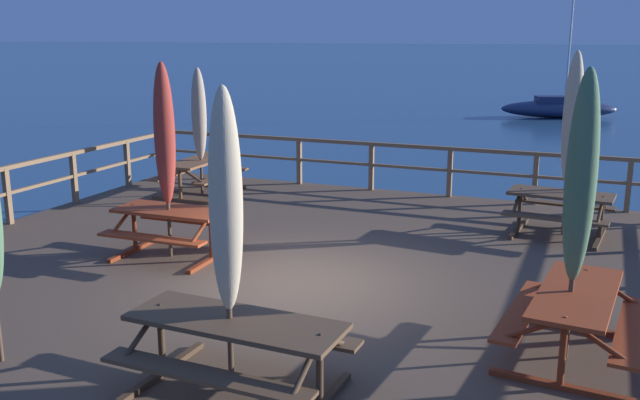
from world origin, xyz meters
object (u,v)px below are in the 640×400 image
(picnic_table_back_right, at_px, (560,205))
(patio_umbrella_tall_back_left, at_px, (581,179))
(picnic_table_front_right, at_px, (576,310))
(patio_umbrella_short_mid, at_px, (165,135))
(sailboat_distant, at_px, (558,108))
(picnic_table_mid_right, at_px, (200,169))
(patio_umbrella_tall_mid_left, at_px, (572,120))
(picnic_table_front_left, at_px, (236,339))
(patio_umbrella_tall_mid_right, at_px, (226,203))
(patio_umbrella_short_front, at_px, (199,115))
(picnic_table_back_left, at_px, (171,222))

(picnic_table_back_right, height_order, patio_umbrella_tall_back_left, patio_umbrella_tall_back_left)
(picnic_table_front_right, distance_m, patio_umbrella_short_mid, 6.39)
(patio_umbrella_tall_back_left, bearing_deg, sailboat_distant, 93.85)
(picnic_table_mid_right, relative_size, sailboat_distant, 0.25)
(picnic_table_mid_right, relative_size, patio_umbrella_tall_back_left, 0.62)
(patio_umbrella_tall_mid_left, bearing_deg, picnic_table_front_left, -110.45)
(picnic_table_front_left, height_order, patio_umbrella_tall_mid_right, patio_umbrella_tall_mid_right)
(picnic_table_front_left, distance_m, patio_umbrella_tall_back_left, 3.86)
(patio_umbrella_short_front, bearing_deg, patio_umbrella_tall_mid_left, -2.46)
(picnic_table_front_right, bearing_deg, picnic_table_mid_right, 146.18)
(picnic_table_front_left, bearing_deg, sailboat_distant, 88.57)
(picnic_table_back_left, bearing_deg, picnic_table_front_left, -48.40)
(picnic_table_back_left, distance_m, patio_umbrella_tall_mid_left, 6.89)
(patio_umbrella_tall_mid_left, bearing_deg, patio_umbrella_tall_mid_right, -110.99)
(picnic_table_mid_right, bearing_deg, patio_umbrella_tall_back_left, -34.11)
(picnic_table_back_left, bearing_deg, patio_umbrella_tall_mid_right, -48.95)
(patio_umbrella_short_front, height_order, sailboat_distant, sailboat_distant)
(picnic_table_front_right, bearing_deg, picnic_table_back_right, 95.47)
(patio_umbrella_tall_back_left, bearing_deg, patio_umbrella_short_front, 145.86)
(picnic_table_back_left, relative_size, picnic_table_front_left, 0.83)
(picnic_table_back_right, xyz_separation_m, patio_umbrella_tall_mid_left, (0.08, 0.08, 1.47))
(picnic_table_front_right, height_order, patio_umbrella_tall_mid_right, patio_umbrella_tall_mid_right)
(patio_umbrella_short_mid, distance_m, patio_umbrella_tall_back_left, 6.18)
(picnic_table_front_left, distance_m, patio_umbrella_tall_mid_left, 7.66)
(patio_umbrella_tall_mid_right, bearing_deg, sailboat_distant, 88.44)
(picnic_table_mid_right, bearing_deg, patio_umbrella_tall_mid_right, -56.33)
(picnic_table_mid_right, height_order, picnic_table_back_right, same)
(patio_umbrella_tall_mid_right, distance_m, patio_umbrella_tall_mid_left, 7.53)
(picnic_table_mid_right, height_order, patio_umbrella_tall_mid_left, patio_umbrella_tall_mid_left)
(picnic_table_mid_right, bearing_deg, patio_umbrella_short_front, -29.37)
(patio_umbrella_tall_back_left, bearing_deg, picnic_table_front_right, 13.15)
(patio_umbrella_tall_mid_right, bearing_deg, picnic_table_back_left, 131.05)
(picnic_table_front_right, relative_size, patio_umbrella_tall_back_left, 0.65)
(picnic_table_front_right, bearing_deg, patio_umbrella_tall_back_left, -166.85)
(patio_umbrella_short_mid, bearing_deg, patio_umbrella_tall_mid_right, -48.45)
(patio_umbrella_tall_mid_left, relative_size, sailboat_distant, 0.41)
(picnic_table_front_left, xyz_separation_m, patio_umbrella_short_mid, (-3.07, 3.40, 1.37))
(picnic_table_back_right, height_order, patio_umbrella_tall_mid_right, patio_umbrella_tall_mid_right)
(picnic_table_back_left, relative_size, sailboat_distant, 0.23)
(picnic_table_back_left, distance_m, patio_umbrella_tall_mid_right, 4.74)
(patio_umbrella_short_front, relative_size, patio_umbrella_tall_mid_left, 0.87)
(picnic_table_mid_right, relative_size, patio_umbrella_tall_mid_left, 0.61)
(picnic_table_back_left, bearing_deg, patio_umbrella_tall_mid_left, 32.38)
(picnic_table_front_right, relative_size, patio_umbrella_short_front, 0.74)
(picnic_table_back_right, height_order, sailboat_distant, sailboat_distant)
(picnic_table_back_left, xyz_separation_m, picnic_table_front_left, (3.06, -3.44, 0.01))
(picnic_table_mid_right, bearing_deg, patio_umbrella_short_mid, -64.33)
(picnic_table_mid_right, xyz_separation_m, patio_umbrella_tall_back_left, (7.96, -5.39, 1.43))
(picnic_table_mid_right, bearing_deg, picnic_table_back_right, -3.35)
(picnic_table_front_left, height_order, picnic_table_back_right, same)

